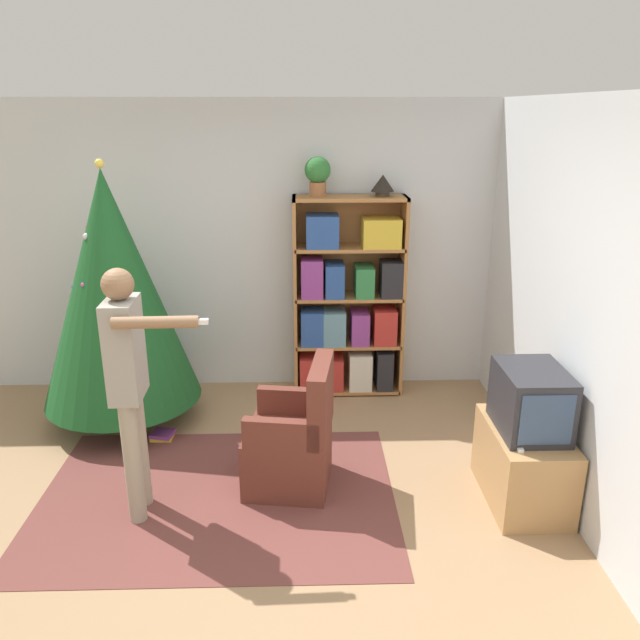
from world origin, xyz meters
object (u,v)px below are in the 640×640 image
(christmas_tree, at_px, (113,290))
(potted_plant, at_px, (318,173))
(armchair, at_px, (294,443))
(standing_person, at_px, (129,375))
(television, at_px, (531,400))
(bookshelf, at_px, (349,305))
(table_lamp, at_px, (383,184))

(christmas_tree, xyz_separation_m, potted_plant, (1.63, 0.55, 0.84))
(armchair, bearing_deg, standing_person, -65.76)
(television, relative_size, armchair, 0.59)
(television, height_order, armchair, television)
(bookshelf, relative_size, television, 3.32)
(christmas_tree, relative_size, armchair, 2.35)
(standing_person, height_order, table_lamp, table_lamp)
(bookshelf, xyz_separation_m, armchair, (-0.49, -1.53, -0.52))
(potted_plant, distance_m, table_lamp, 0.56)
(christmas_tree, distance_m, armchair, 1.92)
(armchair, bearing_deg, bookshelf, 170.42)
(bookshelf, xyz_separation_m, table_lamp, (0.27, 0.01, 1.06))
(bookshelf, height_order, table_lamp, table_lamp)
(bookshelf, bearing_deg, potted_plant, 177.48)
(christmas_tree, bearing_deg, armchair, -34.67)
(bookshelf, distance_m, table_lamp, 1.10)
(potted_plant, xyz_separation_m, table_lamp, (0.55, 0.00, -0.09))
(table_lamp, bearing_deg, bookshelf, -177.35)
(christmas_tree, relative_size, standing_person, 1.32)
(standing_person, bearing_deg, christmas_tree, -162.70)
(christmas_tree, bearing_deg, bookshelf, 15.80)
(bookshelf, distance_m, standing_person, 2.34)
(christmas_tree, xyz_separation_m, standing_person, (0.44, -1.27, -0.18))
(potted_plant, bearing_deg, bookshelf, -2.52)
(armchair, bearing_deg, table_lamp, 161.97)
(standing_person, bearing_deg, bookshelf, 139.27)
(christmas_tree, distance_m, standing_person, 1.36)
(potted_plant, bearing_deg, standing_person, -123.20)
(christmas_tree, relative_size, potted_plant, 6.56)
(bookshelf, xyz_separation_m, standing_person, (-1.48, -1.81, 0.13))
(bookshelf, height_order, christmas_tree, christmas_tree)
(christmas_tree, height_order, table_lamp, christmas_tree)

